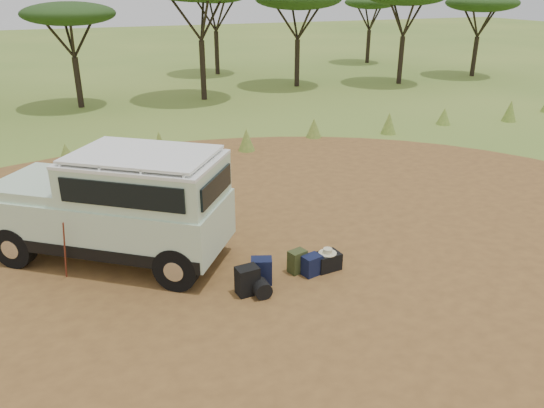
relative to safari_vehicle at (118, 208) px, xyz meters
name	(u,v)px	position (x,y,z in m)	size (l,w,h in m)	color
ground	(245,279)	(2.14, -1.85, -1.18)	(140.00, 140.00, 0.00)	#5A7F2D
dirt_clearing	(245,279)	(2.14, -1.85, -1.17)	(23.00, 23.00, 0.01)	brown
grass_fringe	(164,146)	(2.26, 6.82, -0.77)	(36.60, 1.60, 0.90)	#5A7F2D
safari_vehicle	(118,208)	(0.00, 0.00, 0.00)	(5.16, 4.53, 2.44)	silver
walking_staff	(65,251)	(-1.14, -0.54, -0.52)	(0.03, 0.03, 1.35)	maroon
backpack_black	(247,281)	(2.02, -2.36, -0.89)	(0.42, 0.31, 0.57)	black
backpack_navy	(262,271)	(2.41, -2.09, -0.91)	(0.41, 0.29, 0.54)	#111437
backpack_olive	(297,261)	(3.25, -1.96, -0.94)	(0.35, 0.25, 0.49)	#3B431E
duffel_navy	(312,265)	(3.48, -2.16, -0.96)	(0.38, 0.28, 0.43)	#111437
hard_case	(327,261)	(3.87, -2.09, -0.99)	(0.52, 0.37, 0.37)	black
stuff_sack	(261,288)	(2.24, -2.55, -1.01)	(0.34, 0.34, 0.34)	black
safari_hat	(328,252)	(3.87, -2.09, -0.77)	(0.38, 0.38, 0.11)	beige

